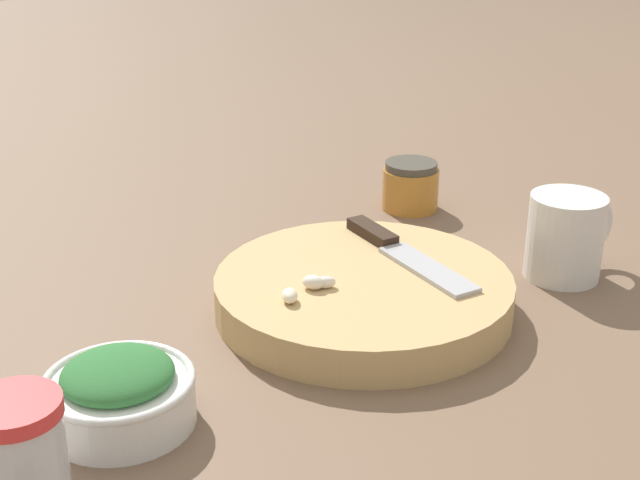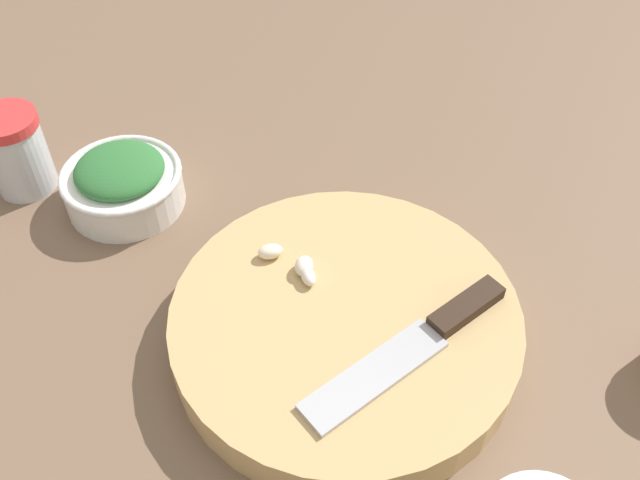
{
  "view_description": "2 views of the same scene",
  "coord_description": "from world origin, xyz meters",
  "px_view_note": "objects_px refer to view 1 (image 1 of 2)",
  "views": [
    {
      "loc": [
        -0.45,
        -0.7,
        0.44
      ],
      "look_at": [
        0.05,
        0.01,
        0.07
      ],
      "focal_mm": 50.0,
      "sensor_mm": 36.0,
      "label": 1
    },
    {
      "loc": [
        0.33,
        -0.32,
        0.54
      ],
      "look_at": [
        0.01,
        -0.02,
        0.07
      ],
      "focal_mm": 40.0,
      "sensor_mm": 36.0,
      "label": 2
    }
  ],
  "objects_px": {
    "garlic_cloves": "(308,287)",
    "coffee_mug": "(567,236)",
    "chef_knife": "(400,250)",
    "honey_jar": "(410,186)",
    "spice_jar": "(21,456)",
    "cutting_board": "(363,293)",
    "herb_bowl": "(119,392)"
  },
  "relations": [
    {
      "from": "cutting_board",
      "to": "garlic_cloves",
      "type": "xyz_separation_m",
      "value": [
        -0.07,
        0.0,
        0.03
      ]
    },
    {
      "from": "cutting_board",
      "to": "honey_jar",
      "type": "distance_m",
      "value": 0.31
    },
    {
      "from": "garlic_cloves",
      "to": "coffee_mug",
      "type": "relative_size",
      "value": 0.58
    },
    {
      "from": "cutting_board",
      "to": "spice_jar",
      "type": "bearing_deg",
      "value": -164.35
    },
    {
      "from": "chef_knife",
      "to": "spice_jar",
      "type": "distance_m",
      "value": 0.48
    },
    {
      "from": "cutting_board",
      "to": "chef_knife",
      "type": "height_order",
      "value": "chef_knife"
    },
    {
      "from": "chef_knife",
      "to": "herb_bowl",
      "type": "relative_size",
      "value": 1.67
    },
    {
      "from": "chef_knife",
      "to": "herb_bowl",
      "type": "height_order",
      "value": "herb_bowl"
    },
    {
      "from": "garlic_cloves",
      "to": "honey_jar",
      "type": "bearing_deg",
      "value": 33.52
    },
    {
      "from": "garlic_cloves",
      "to": "spice_jar",
      "type": "bearing_deg",
      "value": -161.11
    },
    {
      "from": "spice_jar",
      "to": "honey_jar",
      "type": "height_order",
      "value": "spice_jar"
    },
    {
      "from": "spice_jar",
      "to": "honey_jar",
      "type": "xyz_separation_m",
      "value": [
        0.63,
        0.31,
        -0.01
      ]
    },
    {
      "from": "spice_jar",
      "to": "honey_jar",
      "type": "bearing_deg",
      "value": 26.48
    },
    {
      "from": "garlic_cloves",
      "to": "coffee_mug",
      "type": "height_order",
      "value": "coffee_mug"
    },
    {
      "from": "cutting_board",
      "to": "garlic_cloves",
      "type": "relative_size",
      "value": 4.37
    },
    {
      "from": "chef_knife",
      "to": "honey_jar",
      "type": "xyz_separation_m",
      "value": [
        0.17,
        0.18,
        -0.01
      ]
    },
    {
      "from": "cutting_board",
      "to": "coffee_mug",
      "type": "distance_m",
      "value": 0.25
    },
    {
      "from": "herb_bowl",
      "to": "coffee_mug",
      "type": "xyz_separation_m",
      "value": [
        0.53,
        -0.02,
        0.02
      ]
    },
    {
      "from": "garlic_cloves",
      "to": "herb_bowl",
      "type": "bearing_deg",
      "value": -168.37
    },
    {
      "from": "chef_knife",
      "to": "garlic_cloves",
      "type": "height_order",
      "value": "garlic_cloves"
    },
    {
      "from": "coffee_mug",
      "to": "honey_jar",
      "type": "distance_m",
      "value": 0.27
    },
    {
      "from": "chef_knife",
      "to": "garlic_cloves",
      "type": "xyz_separation_m",
      "value": [
        -0.14,
        -0.02,
        0.0
      ]
    },
    {
      "from": "coffee_mug",
      "to": "chef_knife",
      "type": "bearing_deg",
      "value": 153.87
    },
    {
      "from": "garlic_cloves",
      "to": "cutting_board",
      "type": "bearing_deg",
      "value": -0.47
    },
    {
      "from": "chef_knife",
      "to": "spice_jar",
      "type": "relative_size",
      "value": 2.3
    },
    {
      "from": "chef_knife",
      "to": "herb_bowl",
      "type": "xyz_separation_m",
      "value": [
        -0.36,
        -0.07,
        -0.02
      ]
    },
    {
      "from": "cutting_board",
      "to": "spice_jar",
      "type": "height_order",
      "value": "spice_jar"
    },
    {
      "from": "chef_knife",
      "to": "herb_bowl",
      "type": "distance_m",
      "value": 0.37
    },
    {
      "from": "cutting_board",
      "to": "herb_bowl",
      "type": "relative_size",
      "value": 2.43
    },
    {
      "from": "honey_jar",
      "to": "cutting_board",
      "type": "bearing_deg",
      "value": -139.33
    },
    {
      "from": "garlic_cloves",
      "to": "honey_jar",
      "type": "xyz_separation_m",
      "value": [
        0.31,
        0.2,
        -0.01
      ]
    },
    {
      "from": "cutting_board",
      "to": "chef_knife",
      "type": "xyz_separation_m",
      "value": [
        0.07,
        0.02,
        0.02
      ]
    }
  ]
}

